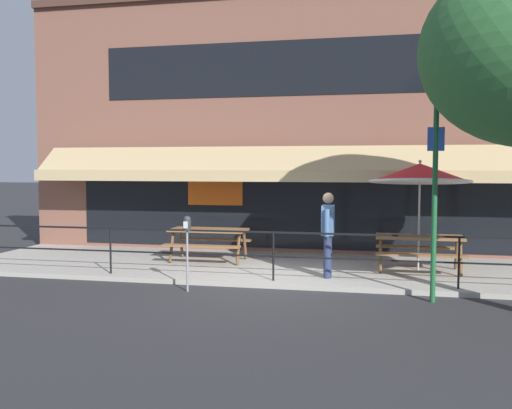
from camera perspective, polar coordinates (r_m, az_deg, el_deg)
The scene contains 10 objects.
ground_plane at distance 11.00m, azimuth 1.45°, elevation -8.43°, with size 120.00×120.00×0.00m, color #2D2D30.
patio_deck at distance 12.93m, azimuth 3.11°, elevation -6.35°, with size 15.00×4.00×0.10m, color #ADA89E.
restaurant_building at distance 14.96m, azimuth 4.51°, elevation 8.07°, with size 15.00×1.60×6.92m.
patio_railing at distance 11.15m, azimuth 1.75°, elevation -4.09°, with size 13.84×0.04×0.97m.
picnic_table_left at distance 13.46m, azimuth -4.77°, elevation -3.12°, with size 1.80×1.42×0.76m.
picnic_table_centre at distance 12.60m, azimuth 16.00°, elevation -3.74°, with size 1.80×1.42×0.76m.
patio_umbrella_centre at distance 12.68m, azimuth 16.07°, elevation 2.99°, with size 2.14×2.14×2.38m.
pedestrian_walking at distance 11.54m, azimuth 7.21°, elevation -2.56°, with size 0.24×0.62×1.71m.
parking_meter_near at distance 10.66m, azimuth -6.91°, elevation -2.60°, with size 0.15×0.16×1.42m.
street_sign_pole at distance 10.16m, azimuth 17.45°, elevation 1.75°, with size 0.28×0.09×3.89m.
Camera 1 is at (2.00, -10.56, 2.35)m, focal length 40.00 mm.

